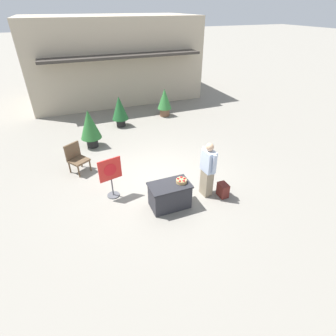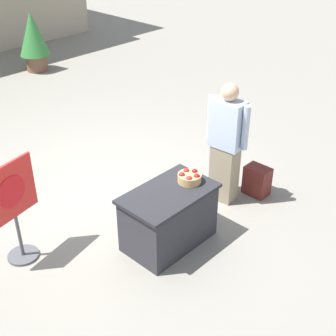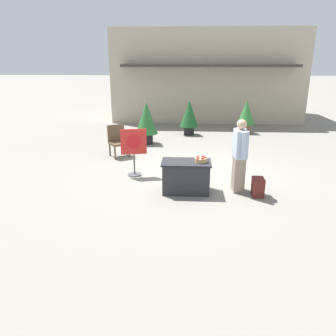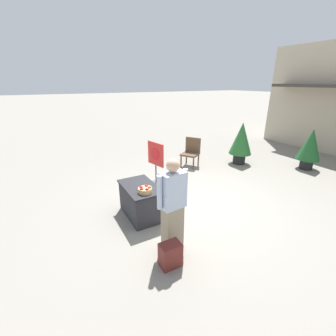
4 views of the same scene
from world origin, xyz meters
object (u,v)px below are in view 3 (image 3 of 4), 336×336
at_px(potted_plant_far_right, 189,115).
at_px(potted_plant_near_right, 246,115).
at_px(potted_plant_far_left, 147,120).
at_px(backpack, 258,187).
at_px(poster_board, 134,150).
at_px(apple_basket, 201,160).
at_px(display_table, 186,176).
at_px(person_visitor, 240,156).
at_px(patio_chair, 118,139).

height_order(potted_plant_far_right, potted_plant_near_right, potted_plant_far_right).
bearing_deg(potted_plant_far_left, backpack, -56.75).
xyz_separation_m(poster_board, potted_plant_far_right, (1.45, 5.07, 0.10)).
bearing_deg(backpack, potted_plant_near_right, 83.01).
xyz_separation_m(apple_basket, potted_plant_near_right, (2.11, 6.62, -0.03)).
bearing_deg(potted_plant_far_left, display_table, -72.15).
bearing_deg(apple_basket, backpack, -6.36).
relative_size(person_visitor, poster_board, 1.35).
bearing_deg(display_table, person_visitor, 5.04).
distance_m(patio_chair, potted_plant_far_right, 3.98).
height_order(person_visitor, poster_board, person_visitor).
height_order(backpack, potted_plant_near_right, potted_plant_near_right).
height_order(backpack, poster_board, poster_board).
bearing_deg(person_visitor, patio_chair, -44.18).
bearing_deg(potted_plant_near_right, poster_board, -124.48).
bearing_deg(backpack, potted_plant_far_right, 103.68).
bearing_deg(person_visitor, potted_plant_near_right, -105.84).
bearing_deg(display_table, poster_board, 142.47).
distance_m(person_visitor, potted_plant_far_right, 6.12).
bearing_deg(poster_board, person_visitor, 57.29).
height_order(person_visitor, potted_plant_near_right, person_visitor).
xyz_separation_m(patio_chair, potted_plant_far_right, (2.25, 3.27, 0.26)).
relative_size(apple_basket, person_visitor, 0.17).
bearing_deg(apple_basket, potted_plant_far_left, 111.46).
bearing_deg(display_table, potted_plant_far_left, 107.85).
relative_size(backpack, potted_plant_near_right, 0.31).
relative_size(patio_chair, potted_plant_far_left, 0.66).
distance_m(apple_basket, backpack, 1.41).
height_order(poster_board, potted_plant_near_right, potted_plant_near_right).
xyz_separation_m(display_table, poster_board, (-1.37, 1.05, 0.33)).
distance_m(apple_basket, potted_plant_far_right, 6.15).
bearing_deg(potted_plant_near_right, patio_chair, -140.92).
relative_size(apple_basket, poster_board, 0.23).
bearing_deg(display_table, potted_plant_far_right, 89.23).
relative_size(apple_basket, potted_plant_near_right, 0.21).
bearing_deg(poster_board, patio_chair, -168.55).
height_order(person_visitor, potted_plant_far_right, person_visitor).
distance_m(person_visitor, potted_plant_near_right, 6.61).
height_order(display_table, person_visitor, person_visitor).
relative_size(display_table, potted_plant_far_left, 0.74).
xyz_separation_m(backpack, potted_plant_far_right, (-1.53, 6.29, 0.59)).
bearing_deg(potted_plant_near_right, person_visitor, -100.80).
xyz_separation_m(apple_basket, patio_chair, (-2.50, 2.88, -0.25)).
height_order(patio_chair, potted_plant_near_right, potted_plant_near_right).
xyz_separation_m(person_visitor, potted_plant_far_right, (-1.12, 6.01, -0.06)).
height_order(display_table, backpack, display_table).
height_order(potted_plant_near_right, potted_plant_far_left, potted_plant_far_left).
distance_m(display_table, potted_plant_near_right, 7.04).
bearing_deg(apple_basket, potted_plant_far_right, 92.31).
bearing_deg(poster_board, apple_basket, 45.07).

